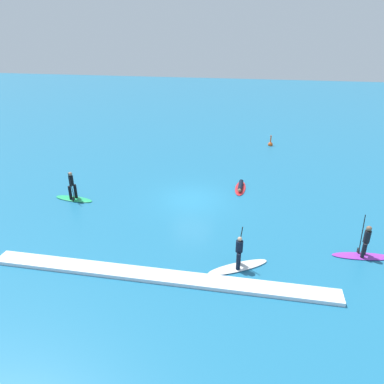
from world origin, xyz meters
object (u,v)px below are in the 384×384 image
Objects in this scene: surfer_on_white_board at (238,261)px; surfer_on_green_board at (73,193)px; surfer_on_purple_board at (364,249)px; surfer_on_red_board at (240,187)px; marker_buoy at (270,144)px.

surfer_on_white_board reaches higher than surfer_on_green_board.
surfer_on_purple_board is at bearing -4.16° from surfer_on_green_board.
surfer_on_red_board is 0.84× the size of surfer_on_white_board.
surfer_on_green_board reaches higher than surfer_on_red_board.
surfer_on_green_board is at bearing 122.87° from surfer_on_white_board.
surfer_on_purple_board is (5.92, 2.02, 0.07)m from surfer_on_white_board.
surfer_on_white_board is 6.25m from surfer_on_purple_board.
surfer_on_red_board is at bearing 26.29° from surfer_on_green_board.
surfer_on_purple_board is (6.38, -7.04, 0.32)m from surfer_on_red_board.
surfer_on_green_board is (-16.92, 3.38, 0.02)m from surfer_on_purple_board.
surfer_on_white_board is 19.68m from marker_buoy.
surfer_on_red_board is at bearing -53.64° from surfer_on_purple_board.
surfer_on_red_board is 9.51m from surfer_on_purple_board.
surfer_on_red_board is 10.76m from marker_buoy.
surfer_on_white_board reaches higher than surfer_on_red_board.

